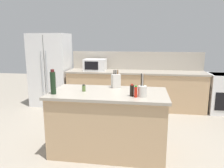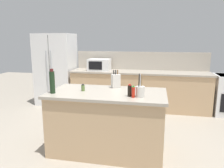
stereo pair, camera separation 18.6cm
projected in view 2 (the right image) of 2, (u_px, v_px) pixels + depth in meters
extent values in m
plane|color=gray|center=(108.00, 150.00, 3.45)|extent=(14.00, 14.00, 0.00)
cube|color=tan|center=(139.00, 91.00, 5.41)|extent=(3.34, 0.62, 0.90)
cube|color=#9E9384|center=(139.00, 72.00, 5.31)|extent=(3.38, 0.66, 0.04)
cube|color=#B2A899|center=(141.00, 61.00, 5.56)|extent=(3.34, 0.03, 0.46)
cube|color=tan|center=(107.00, 123.00, 3.36)|extent=(1.68, 0.86, 0.90)
cube|color=#9E9384|center=(107.00, 93.00, 3.26)|extent=(1.74, 0.92, 0.04)
cube|color=white|center=(56.00, 69.00, 5.80)|extent=(0.96, 0.72, 1.86)
cube|color=#2D2D2D|center=(50.00, 71.00, 5.45)|extent=(0.01, 0.00, 1.76)
cylinder|color=#ADB2B7|center=(47.00, 71.00, 5.44)|extent=(0.02, 0.02, 1.02)
cylinder|color=#ADB2B7|center=(51.00, 71.00, 5.42)|extent=(0.02, 0.02, 1.02)
cube|color=white|center=(99.00, 65.00, 5.48)|extent=(0.54, 0.38, 0.29)
cube|color=black|center=(95.00, 66.00, 5.30)|extent=(0.33, 0.01, 0.20)
cube|color=beige|center=(116.00, 81.00, 3.52)|extent=(0.16, 0.15, 0.22)
cylinder|color=black|center=(114.00, 72.00, 3.48)|extent=(0.02, 0.02, 0.07)
cylinder|color=black|center=(116.00, 72.00, 3.49)|extent=(0.02, 0.02, 0.07)
cylinder|color=brown|center=(118.00, 72.00, 3.50)|extent=(0.02, 0.02, 0.07)
cylinder|color=beige|center=(140.00, 92.00, 2.95)|extent=(0.12, 0.12, 0.15)
cylinder|color=olive|center=(142.00, 80.00, 2.93)|extent=(0.01, 0.05, 0.18)
cylinder|color=black|center=(139.00, 80.00, 2.93)|extent=(0.01, 0.05, 0.18)
cylinder|color=#B2B2B7|center=(140.00, 81.00, 2.91)|extent=(0.01, 0.03, 0.18)
cylinder|color=red|center=(133.00, 92.00, 2.93)|extent=(0.04, 0.04, 0.14)
cylinder|color=green|center=(133.00, 87.00, 2.91)|extent=(0.03, 0.03, 0.02)
cylinder|color=#567038|center=(83.00, 88.00, 3.32)|extent=(0.05, 0.05, 0.09)
cylinder|color=black|center=(83.00, 85.00, 3.31)|extent=(0.04, 0.04, 0.02)
cylinder|color=black|center=(130.00, 91.00, 2.99)|extent=(0.06, 0.06, 0.15)
cylinder|color=#B22319|center=(130.00, 85.00, 2.97)|extent=(0.04, 0.04, 0.02)
cylinder|color=black|center=(52.00, 82.00, 3.15)|extent=(0.08, 0.08, 0.32)
cylinder|color=#4C1919|center=(52.00, 70.00, 3.11)|extent=(0.05, 0.05, 0.04)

